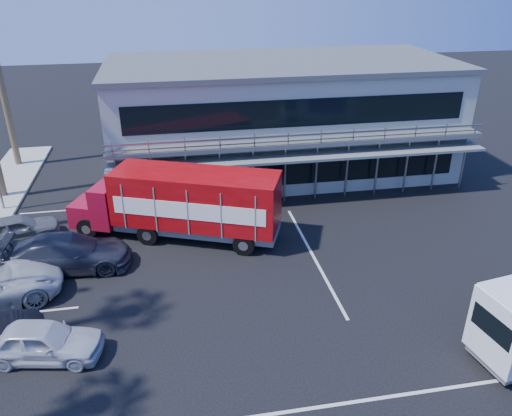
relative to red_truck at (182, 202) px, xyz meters
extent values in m
plane|color=black|center=(4.08, -6.08, -2.00)|extent=(120.00, 120.00, 0.00)
cube|color=#9FA597|center=(7.08, 8.92, 1.50)|extent=(22.00, 10.00, 7.00)
cube|color=#515454|center=(7.08, 8.92, 5.15)|extent=(22.40, 10.40, 0.30)
cube|color=#515454|center=(7.08, 3.32, 1.60)|extent=(22.00, 1.20, 0.25)
cube|color=gray|center=(7.08, 2.77, 2.10)|extent=(22.00, 0.08, 0.90)
cube|color=slate|center=(7.08, 3.02, 0.90)|extent=(22.00, 1.80, 0.15)
cube|color=black|center=(7.08, 3.90, -0.40)|extent=(20.00, 0.06, 1.60)
cube|color=black|center=(7.08, 3.90, 3.20)|extent=(20.00, 0.06, 1.60)
cylinder|color=brown|center=(-11.02, 12.42, 4.00)|extent=(0.44, 0.44, 12.00)
cube|color=maroon|center=(-4.80, 1.94, -0.96)|extent=(2.22, 2.71, 1.25)
cube|color=maroon|center=(-3.74, 1.51, -0.39)|extent=(1.93, 2.80, 2.18)
cube|color=black|center=(-3.74, 1.51, 0.23)|extent=(0.87, 2.07, 0.73)
cube|color=#B50B12|center=(0.69, -0.28, 0.29)|extent=(8.67, 5.52, 2.70)
cube|color=slate|center=(0.69, -0.28, -1.32)|extent=(8.53, 5.16, 0.31)
cube|color=white|center=(0.20, -1.49, 0.18)|extent=(7.10, 2.89, 0.88)
cube|color=white|center=(1.18, 0.93, 0.18)|extent=(7.10, 2.89, 0.88)
cylinder|color=black|center=(-4.94, 0.76, -1.46)|extent=(1.11, 0.66, 1.08)
cylinder|color=black|center=(-4.08, 2.88, -1.46)|extent=(1.11, 0.66, 1.08)
cylinder|color=black|center=(-1.86, -0.48, -1.46)|extent=(1.11, 0.66, 1.08)
cylinder|color=black|center=(-1.00, 1.64, -1.46)|extent=(1.11, 0.66, 1.08)
cylinder|color=black|center=(2.77, -2.35, -1.46)|extent=(1.11, 0.66, 1.08)
cylinder|color=black|center=(3.62, -0.23, -1.46)|extent=(1.11, 0.66, 1.08)
cube|color=black|center=(9.69, -11.58, 0.00)|extent=(0.34, 1.74, 0.84)
cylinder|color=black|center=(10.40, -10.51, -1.57)|extent=(0.89, 0.41, 0.85)
imported|color=silver|center=(-5.42, -8.08, -1.28)|extent=(4.46, 2.44, 1.44)
imported|color=#2B2E3A|center=(-5.42, -2.08, -1.17)|extent=(5.81, 2.58, 1.66)
imported|color=slate|center=(-8.42, 1.12, -1.31)|extent=(4.36, 2.75, 1.38)
camera|label=1|loc=(-0.40, -23.12, 10.82)|focal=35.00mm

